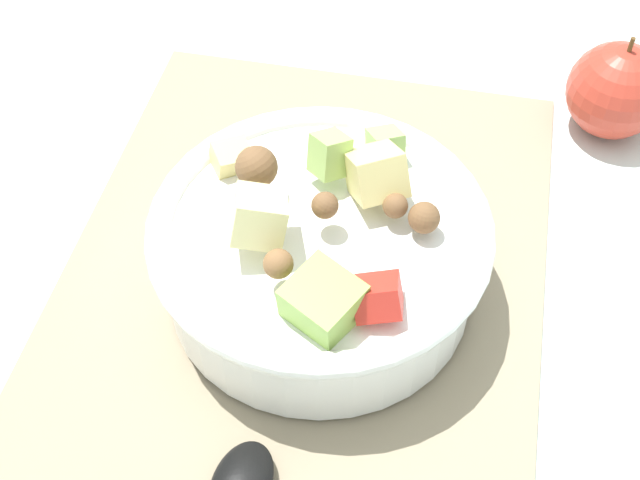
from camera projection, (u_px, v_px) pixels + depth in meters
name	position (u px, v px, depth m)	size (l,w,h in m)	color
ground_plane	(303.00, 279.00, 0.62)	(2.40, 2.40, 0.00)	silver
placemat	(303.00, 276.00, 0.62)	(0.46, 0.34, 0.01)	gray
salad_bowl	(320.00, 249.00, 0.57)	(0.23, 0.23, 0.11)	white
whole_apple	(616.00, 90.00, 0.69)	(0.08, 0.08, 0.09)	#BC3828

